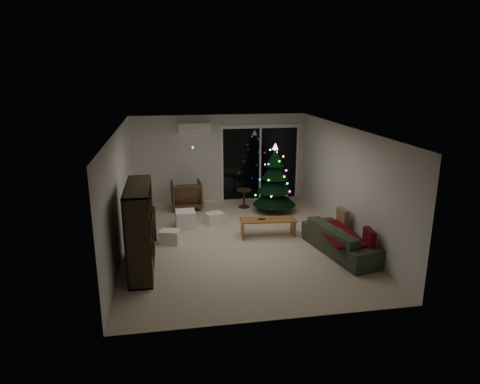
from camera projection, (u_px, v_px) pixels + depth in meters
The scene contains 18 objects.
room at pixel (246, 180), 10.84m from camera, with size 6.50×7.51×2.60m.
bookshelf at pixel (129, 229), 7.96m from camera, with size 0.42×1.67×1.67m, color black, non-canonical shape.
media_cabinet at pixel (137, 218), 9.91m from camera, with size 0.49×1.29×0.81m, color black.
stereo at pixel (135, 197), 9.77m from camera, with size 0.41×0.49×0.17m, color black.
armchair at pixel (186, 195), 11.81m from camera, with size 0.81×0.84×0.76m, color #4A331F.
ottoman at pixel (185, 219), 10.40m from camera, with size 0.46×0.46×0.42m, color white.
cardboard_box_a at pixel (170, 237), 9.45m from camera, with size 0.42×0.32×0.30m, color white.
cardboard_box_b at pixel (214, 218), 10.64m from camera, with size 0.42×0.31×0.29m, color white.
side_table at pixel (244, 198), 11.92m from camera, with size 0.41×0.41×0.52m, color black.
floor_lamp at pixel (193, 173), 12.45m from camera, with size 0.26×0.26×1.61m, color black.
sofa at pixel (343, 239), 8.90m from camera, with size 2.06×0.81×0.60m, color #2B3227.
sofa_throw at pixel (339, 234), 8.85m from camera, with size 0.64×1.49×0.05m, color #4B0B06.
cushion_a at pixel (343, 217), 9.49m from camera, with size 0.12×0.40×0.40m, color #A2754E.
cushion_b at pixel (369, 239), 8.26m from camera, with size 0.12×0.40×0.40m, color #4B0B06.
coffee_table at pixel (268, 227), 9.88m from camera, with size 1.26×0.44×0.40m, color olive, non-canonical shape.
remote_a at pixel (262, 219), 9.79m from camera, with size 0.16×0.05×0.02m, color black.
remote_b at pixel (272, 218), 9.88m from camera, with size 0.15×0.04×0.02m, color slate.
christmas_tree at pixel (275, 178), 11.36m from camera, with size 1.16×1.16×1.87m, color black.
Camera 1 is at (-1.47, -8.84, 3.68)m, focal length 32.00 mm.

